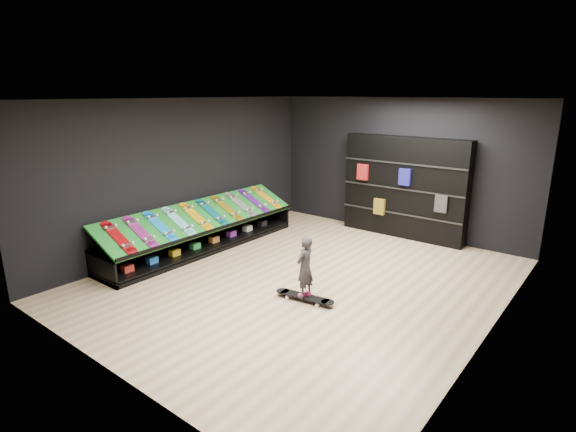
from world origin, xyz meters
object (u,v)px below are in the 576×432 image
Objects in this scene: display_rack at (203,237)px; child at (305,279)px; floor_skateboard at (305,299)px; back_shelving at (404,188)px.

child is (3.06, -0.67, 0.12)m from display_rack.
display_rack is at bearing -103.05° from child.
display_rack is at bearing 159.29° from floor_skateboard.
child is (0.24, -3.99, -0.72)m from back_shelving.
display_rack is 3.13m from child.
floor_skateboard is 1.72× the size of child.
child reaches higher than floor_skateboard.
back_shelving is at bearing 85.05° from floor_skateboard.
back_shelving is 4.13m from floor_skateboard.
back_shelving is 4.82× the size of child.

